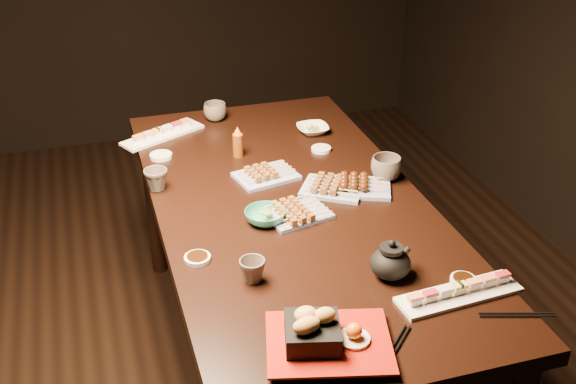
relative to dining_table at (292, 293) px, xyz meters
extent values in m
cube|color=black|center=(0.00, 0.00, 0.00)|extent=(1.10, 1.89, 0.75)
imported|color=#2E8D6E|center=(-0.12, -0.09, 0.40)|extent=(0.17, 0.17, 0.04)
imported|color=#FAEBCD|center=(0.25, 0.53, 0.39)|extent=(0.13, 0.13, 0.03)
imported|color=#544A40|center=(-0.24, -0.38, 0.41)|extent=(0.09, 0.09, 0.07)
imported|color=#544A40|center=(0.37, 0.08, 0.42)|extent=(0.14, 0.14, 0.09)
imported|color=#544A40|center=(-0.42, 0.24, 0.41)|extent=(0.11, 0.11, 0.08)
imported|color=#544A40|center=(-0.10, 0.78, 0.41)|extent=(0.10, 0.10, 0.08)
cylinder|color=#66320D|center=(-0.09, 0.41, 0.44)|extent=(0.05, 0.05, 0.12)
cylinder|color=white|center=(-0.37, -0.24, 0.38)|extent=(0.08, 0.08, 0.01)
cylinder|color=white|center=(0.23, 0.37, 0.38)|extent=(0.10, 0.10, 0.01)
cylinder|color=white|center=(0.33, -0.56, 0.38)|extent=(0.09, 0.09, 0.01)
cylinder|color=white|center=(-0.37, 0.48, 0.38)|extent=(0.10, 0.10, 0.01)
camera|label=1|loc=(-0.63, -2.01, 1.59)|focal=45.00mm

